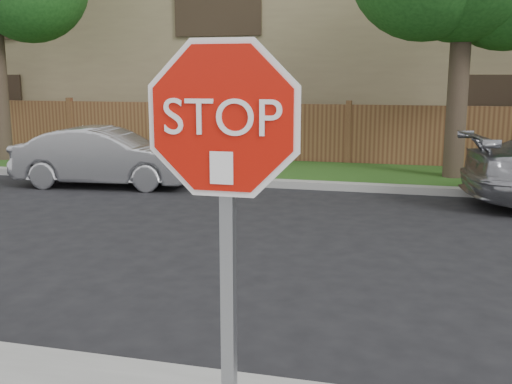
# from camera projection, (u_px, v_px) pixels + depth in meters

# --- Properties ---
(ground) EXTENTS (90.00, 90.00, 0.00)m
(ground) POSITION_uv_depth(u_px,v_px,m) (195.00, 378.00, 4.71)
(ground) COLOR black
(ground) RESTS_ON ground
(far_curb) EXTENTS (70.00, 0.30, 0.15)m
(far_curb) POSITION_uv_depth(u_px,v_px,m) (331.00, 186.00, 12.44)
(far_curb) COLOR gray
(far_curb) RESTS_ON ground
(grass_strip) EXTENTS (70.00, 3.00, 0.12)m
(grass_strip) POSITION_uv_depth(u_px,v_px,m) (340.00, 174.00, 14.01)
(grass_strip) COLOR #1E4714
(grass_strip) RESTS_ON ground
(fence) EXTENTS (70.00, 0.12, 1.60)m
(fence) POSITION_uv_depth(u_px,v_px,m) (348.00, 136.00, 15.39)
(fence) COLOR brown
(fence) RESTS_ON ground
(apartment_building) EXTENTS (35.20, 9.20, 7.20)m
(apartment_building) POSITION_uv_depth(u_px,v_px,m) (368.00, 39.00, 20.18)
(apartment_building) COLOR #897755
(apartment_building) RESTS_ON ground
(stop_sign) EXTENTS (1.01, 0.13, 2.55)m
(stop_sign) POSITION_uv_depth(u_px,v_px,m) (225.00, 188.00, 2.77)
(stop_sign) COLOR gray
(stop_sign) RESTS_ON sidewalk_near
(sedan_left) EXTENTS (3.92, 1.72, 1.25)m
(sedan_left) POSITION_uv_depth(u_px,v_px,m) (106.00, 157.00, 12.75)
(sedan_left) COLOR #A4A5A9
(sedan_left) RESTS_ON ground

